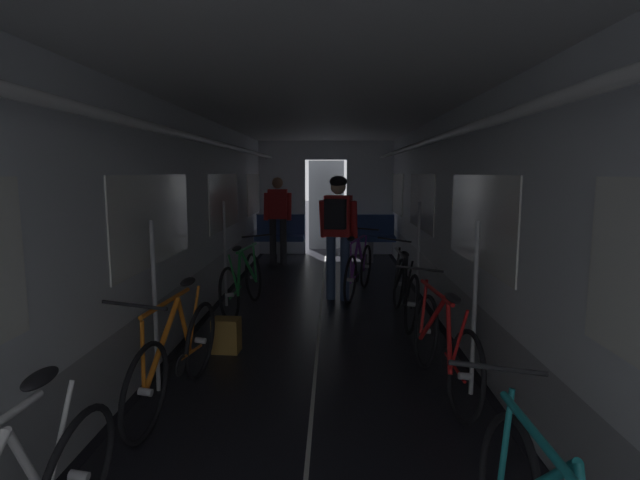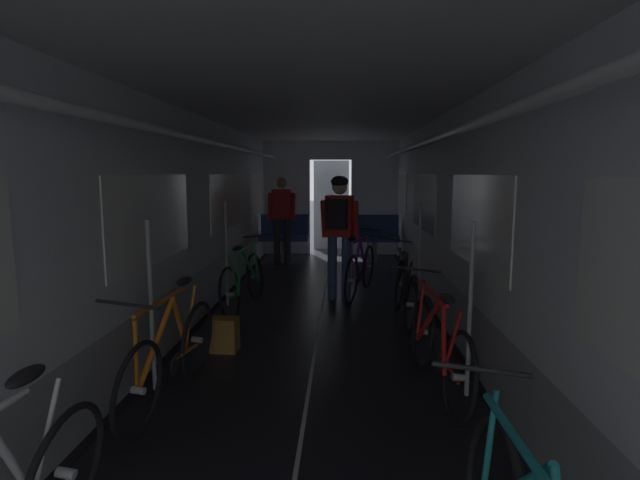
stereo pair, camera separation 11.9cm
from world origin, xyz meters
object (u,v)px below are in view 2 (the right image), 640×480
object	(u,v)px
bench_seat_far_left	(284,233)
person_standing_near_bench	(282,215)
person_cyclist_aisle	(339,224)
backpack_on_floor	(225,335)
bench_seat_far_right	(374,234)
bicycle_purple_in_aisle	(360,270)
bicycle_red	(438,346)
bicycle_black	(405,290)
bicycle_green	(244,281)
bicycle_orange	(171,355)

from	to	relation	value
bench_seat_far_left	person_standing_near_bench	bearing A→B (deg)	-89.59
bench_seat_far_left	person_cyclist_aisle	world-z (taller)	person_cyclist_aisle
person_standing_near_bench	backpack_on_floor	xyz separation A→B (m)	(0.00, -4.70, -0.81)
bench_seat_far_right	backpack_on_floor	world-z (taller)	bench_seat_far_right
bicycle_purple_in_aisle	bicycle_red	bearing A→B (deg)	-80.68
bicycle_red	bicycle_purple_in_aisle	size ratio (longest dim) A/B	1.03
bicycle_black	bicycle_red	size ratio (longest dim) A/B	1.00
bicycle_black	person_cyclist_aisle	bearing A→B (deg)	130.10
bicycle_red	bicycle_green	bearing A→B (deg)	131.53
bicycle_green	bicycle_red	distance (m)	3.09
bench_seat_far_right	bicycle_orange	world-z (taller)	bench_seat_far_right
bicycle_purple_in_aisle	backpack_on_floor	size ratio (longest dim) A/B	4.84
bicycle_red	backpack_on_floor	bearing A→B (deg)	156.85
bench_seat_far_right	bench_seat_far_left	bearing A→B (deg)	180.00
person_cyclist_aisle	bicycle_purple_in_aisle	xyz separation A→B (m)	(0.31, 0.27, -0.69)
person_cyclist_aisle	backpack_on_floor	size ratio (longest dim) A/B	5.09
bench_seat_far_left	person_standing_near_bench	distance (m)	0.55
bench_seat_far_left	bicycle_purple_in_aisle	xyz separation A→B (m)	(1.43, -2.75, -0.18)
bench_seat_far_left	bicycle_green	world-z (taller)	same
backpack_on_floor	bicycle_green	bearing A→B (deg)	93.99
bench_seat_far_right	person_standing_near_bench	distance (m)	1.88
bicycle_red	bicycle_black	bearing A→B (deg)	90.86
bicycle_purple_in_aisle	bench_seat_far_left	bearing A→B (deg)	117.45
bicycle_red	bicycle_purple_in_aisle	world-z (taller)	bicycle_red
bench_seat_far_left	bicycle_red	bearing A→B (deg)	-71.77
bench_seat_far_right	bicycle_purple_in_aisle	distance (m)	2.78
bench_seat_far_left	bicycle_black	world-z (taller)	same
bicycle_black	bicycle_purple_in_aisle	world-z (taller)	bicycle_black
bicycle_green	bicycle_purple_in_aisle	world-z (taller)	bicycle_green
bench_seat_far_left	bicycle_orange	size ratio (longest dim) A/B	0.58
bicycle_purple_in_aisle	person_standing_near_bench	size ratio (longest dim) A/B	0.98
bicycle_purple_in_aisle	bicycle_green	bearing A→B (deg)	-150.92
bicycle_black	bicycle_red	distance (m)	1.95
bicycle_black	person_cyclist_aisle	distance (m)	1.41
bench_seat_far_right	bicycle_purple_in_aisle	xyz separation A→B (m)	(-0.37, -2.75, -0.18)
bench_seat_far_right	backpack_on_floor	xyz separation A→B (m)	(-1.80, -5.08, -0.40)
bench_seat_far_left	bicycle_red	world-z (taller)	same
bench_seat_far_right	person_cyclist_aisle	xyz separation A→B (m)	(-0.68, -3.02, 0.50)
bench_seat_far_left	bicycle_purple_in_aisle	size ratio (longest dim) A/B	0.60
bicycle_red	person_cyclist_aisle	bearing A→B (deg)	105.92
bicycle_orange	person_cyclist_aisle	size ratio (longest dim) A/B	0.98
bicycle_green	bicycle_red	world-z (taller)	same
person_standing_near_bench	bench_seat_far_right	bearing A→B (deg)	11.83
bicycle_black	person_cyclist_aisle	xyz separation A→B (m)	(-0.80, 0.94, 0.69)
bicycle_orange	bicycle_purple_in_aisle	world-z (taller)	bicycle_orange
bicycle_black	bicycle_red	xyz separation A→B (m)	(0.03, -1.95, 0.00)
bench_seat_far_left	person_cyclist_aisle	distance (m)	3.26
bicycle_orange	bicycle_purple_in_aisle	bearing A→B (deg)	65.70
bicycle_black	person_cyclist_aisle	world-z (taller)	person_cyclist_aisle
bicycle_black	bicycle_red	bearing A→B (deg)	-89.14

